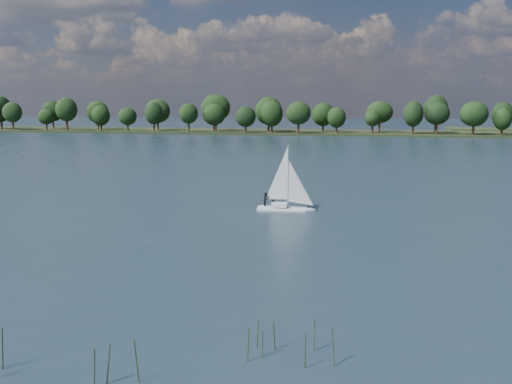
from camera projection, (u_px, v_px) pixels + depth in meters
The scene contains 5 objects.
ground at pixel (308, 158), 134.37m from camera, with size 700.00×700.00×0.00m, color #233342.
far_shore at pixel (338, 133), 242.66m from camera, with size 660.00×40.00×1.50m, color black.
sailboat at pixel (283, 192), 69.03m from camera, with size 6.46×2.02×8.41m.
treeline at pixel (326, 114), 239.20m from camera, with size 562.84×73.89×18.70m.
reeds at pixel (108, 348), 28.56m from camera, with size 57.95×11.25×2.08m.
Camera 1 is at (15.46, -33.63, 13.04)m, focal length 40.00 mm.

